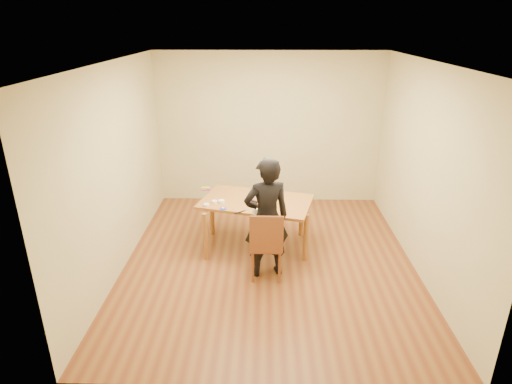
{
  "coord_description": "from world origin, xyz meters",
  "views": [
    {
      "loc": [
        -0.06,
        -5.25,
        3.15
      ],
      "look_at": [
        -0.19,
        0.36,
        0.9
      ],
      "focal_mm": 30.0,
      "sensor_mm": 36.0,
      "label": 1
    }
  ],
  "objects_px": {
    "cake_plate": "(259,199)",
    "cake": "(259,196)",
    "dining_chair": "(266,245)",
    "person": "(267,218)",
    "dining_table": "(256,202)"
  },
  "relations": [
    {
      "from": "dining_chair",
      "to": "cake_plate",
      "type": "bearing_deg",
      "value": 98.26
    },
    {
      "from": "cake_plate",
      "to": "person",
      "type": "xyz_separation_m",
      "value": [
        0.11,
        -0.77,
        0.05
      ]
    },
    {
      "from": "dining_chair",
      "to": "person",
      "type": "relative_size",
      "value": 0.25
    },
    {
      "from": "dining_chair",
      "to": "cake",
      "type": "height_order",
      "value": "cake"
    },
    {
      "from": "dining_chair",
      "to": "person",
      "type": "bearing_deg",
      "value": 90.77
    },
    {
      "from": "dining_table",
      "to": "cake",
      "type": "relative_size",
      "value": 6.95
    },
    {
      "from": "dining_table",
      "to": "dining_chair",
      "type": "xyz_separation_m",
      "value": [
        0.15,
        -0.78,
        -0.28
      ]
    },
    {
      "from": "cake_plate",
      "to": "cake",
      "type": "distance_m",
      "value": 0.05
    },
    {
      "from": "cake_plate",
      "to": "person",
      "type": "height_order",
      "value": "person"
    },
    {
      "from": "dining_table",
      "to": "dining_chair",
      "type": "height_order",
      "value": "dining_table"
    },
    {
      "from": "dining_chair",
      "to": "person",
      "type": "distance_m",
      "value": 0.37
    },
    {
      "from": "dining_chair",
      "to": "cake",
      "type": "bearing_deg",
      "value": 98.26
    },
    {
      "from": "dining_chair",
      "to": "cake_plate",
      "type": "relative_size",
      "value": 1.46
    },
    {
      "from": "cake_plate",
      "to": "cake",
      "type": "xyz_separation_m",
      "value": [
        0.0,
        0.0,
        0.05
      ]
    },
    {
      "from": "cake",
      "to": "cake_plate",
      "type": "bearing_deg",
      "value": -90.0
    }
  ]
}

